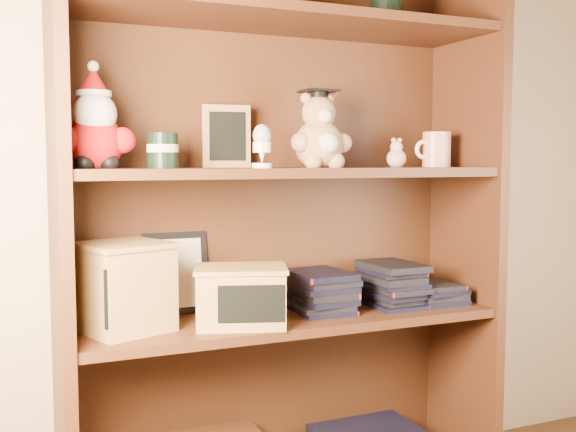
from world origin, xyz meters
name	(u,v)px	position (x,y,z in m)	size (l,w,h in m)	color
bookcase	(280,229)	(0.16, 1.36, 0.78)	(1.20, 0.35, 1.60)	#492715
shelf_lower	(288,319)	(0.16, 1.30, 0.54)	(1.14, 0.33, 0.02)	#492715
shelf_upper	(288,172)	(0.16, 1.30, 0.94)	(1.14, 0.33, 0.02)	#492715
santa_plush	(95,128)	(-0.34, 1.30, 1.05)	(0.19, 0.13, 0.26)	#A50F0F
teachers_tin	(163,150)	(-0.17, 1.30, 0.99)	(0.08, 0.08, 0.09)	black
chalkboard_plaque	(226,137)	(0.03, 1.42, 1.03)	(0.13, 0.08, 0.17)	#9E7547
egg_cup	(262,144)	(0.06, 1.23, 1.01)	(0.05, 0.05, 0.11)	white
grad_teddy_bear	(320,137)	(0.26, 1.30, 1.03)	(0.18, 0.15, 0.22)	tan
pink_figurine	(396,156)	(0.50, 1.30, 0.98)	(0.06, 0.06, 0.09)	#CEA59F
teacher_mug	(436,150)	(0.64, 1.30, 1.00)	(0.12, 0.08, 0.10)	silver
certificate_frame	(176,273)	(-0.11, 1.44, 0.66)	(0.18, 0.05, 0.22)	black
treats_box	(124,286)	(-0.27, 1.30, 0.66)	(0.26, 0.26, 0.22)	tan
pencils_box	(241,296)	(0.01, 1.24, 0.63)	(0.27, 0.23, 0.15)	tan
book_stack_left	(322,291)	(0.27, 1.30, 0.61)	(0.14, 0.20, 0.11)	black
book_stack_mid	(390,283)	(0.49, 1.30, 0.61)	(0.14, 0.20, 0.13)	black
book_stack_right	(429,290)	(0.62, 1.30, 0.58)	(0.14, 0.20, 0.06)	black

